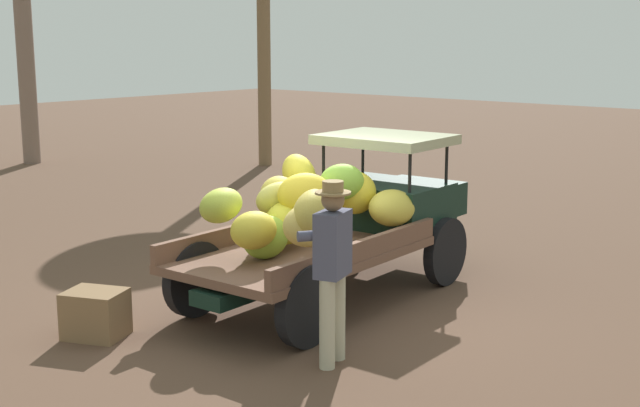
{
  "coord_description": "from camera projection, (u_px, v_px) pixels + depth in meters",
  "views": [
    {
      "loc": [
        -7.01,
        -6.33,
        3.09
      ],
      "look_at": [
        0.39,
        -0.03,
        1.19
      ],
      "focal_mm": 48.09,
      "sensor_mm": 36.0,
      "label": 1
    }
  ],
  "objects": [
    {
      "name": "truck",
      "position": [
        339.0,
        216.0,
        10.25
      ],
      "size": [
        4.53,
        2.02,
        1.87
      ],
      "rotation": [
        0.0,
        0.0,
        0.05
      ],
      "color": "black",
      "rests_on": "ground"
    },
    {
      "name": "farmer",
      "position": [
        332.0,
        261.0,
        8.05
      ],
      "size": [
        0.54,
        0.5,
        1.78
      ],
      "rotation": [
        0.0,
        0.0,
        1.87
      ],
      "color": "#BDB79B",
      "rests_on": "ground"
    },
    {
      "name": "ground_plane",
      "position": [
        296.0,
        309.0,
        9.86
      ],
      "size": [
        60.0,
        60.0,
        0.0
      ],
      "primitive_type": "plane",
      "color": "brown"
    },
    {
      "name": "wooden_crate",
      "position": [
        96.0,
        314.0,
        8.92
      ],
      "size": [
        0.67,
        0.74,
        0.5
      ],
      "primitive_type": "cube",
      "rotation": [
        0.0,
        0.0,
        1.99
      ],
      "color": "olive",
      "rests_on": "ground"
    }
  ]
}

